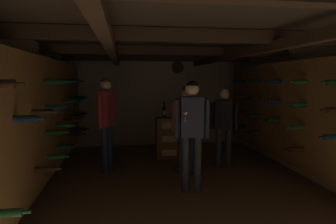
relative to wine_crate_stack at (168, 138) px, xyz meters
The scene contains 8 objects.
ground_plane 1.87m from the wine_crate_stack, 92.43° to the right, with size 8.40×8.40×0.00m, color #8C7051.
room_shell 1.82m from the wine_crate_stack, 92.86° to the right, with size 4.72×6.52×2.41m.
wine_crate_stack is the anchor object (origin of this frame).
display_bottle 0.59m from the wine_crate_stack, 141.98° to the left, with size 0.08×0.08×0.35m.
person_host_center 2.12m from the wine_crate_stack, 88.33° to the right, with size 0.54×0.33×1.71m.
person_guest_rear_center 1.29m from the wine_crate_stack, 82.32° to the right, with size 0.54×0.33×1.61m.
person_guest_far_right 1.39m from the wine_crate_stack, 41.62° to the right, with size 0.49×0.35×1.55m.
person_guest_far_left 1.64m from the wine_crate_stack, 147.48° to the right, with size 0.34×0.50×1.76m.
Camera 1 is at (-0.87, -4.52, 1.72)m, focal length 31.52 mm.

